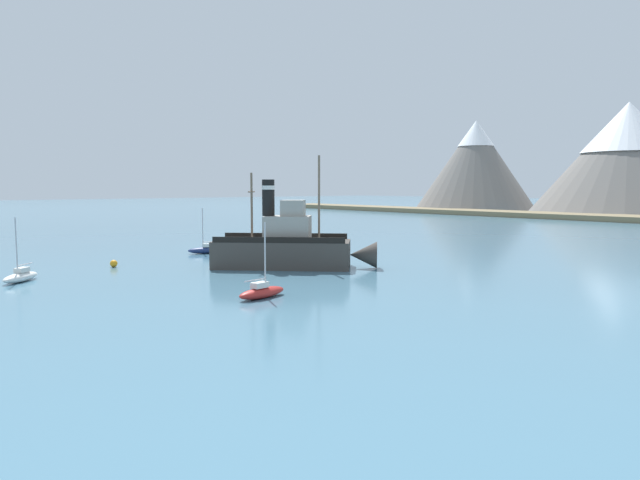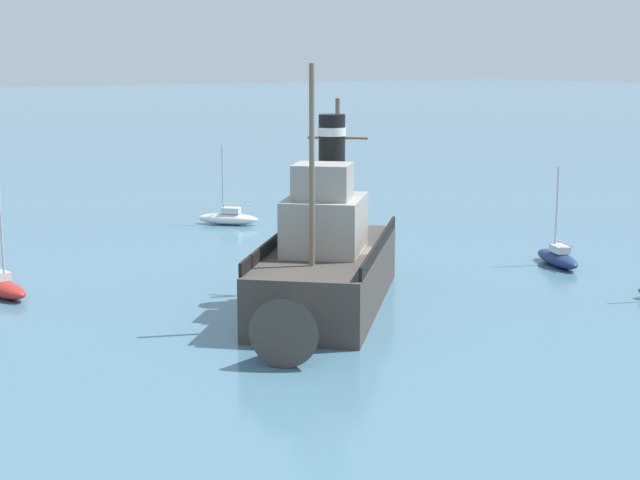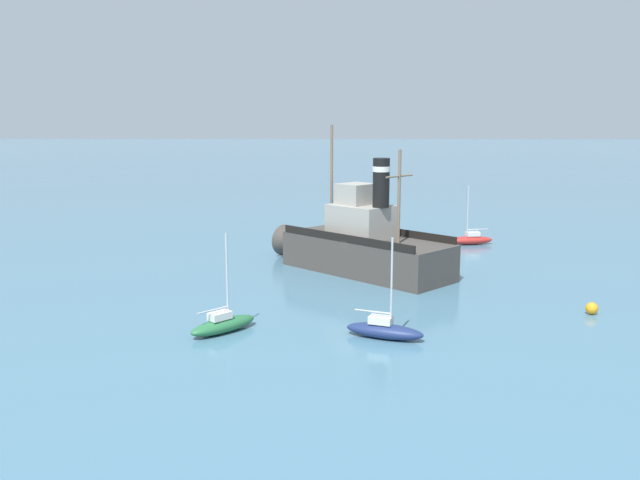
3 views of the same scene
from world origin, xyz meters
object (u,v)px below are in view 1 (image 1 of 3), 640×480
at_px(sailboat_navy, 206,250).
at_px(mooring_buoy, 114,264).
at_px(old_tugboat, 289,247).
at_px(sailboat_green, 270,245).
at_px(sailboat_white, 21,276).
at_px(sailboat_red, 262,292).

bearing_deg(sailboat_navy, mooring_buoy, -70.20).
height_order(old_tugboat, sailboat_navy, old_tugboat).
bearing_deg(old_tugboat, sailboat_navy, -177.96).
bearing_deg(sailboat_green, sailboat_white, -76.41).
bearing_deg(sailboat_white, sailboat_green, 103.59).
bearing_deg(mooring_buoy, sailboat_green, 99.68).
height_order(sailboat_navy, sailboat_red, same).
relative_size(sailboat_navy, sailboat_green, 1.00).
bearing_deg(sailboat_green, sailboat_red, -35.77).
height_order(sailboat_navy, sailboat_green, same).
distance_m(old_tugboat, sailboat_white, 21.37).
height_order(sailboat_white, sailboat_red, same).
height_order(sailboat_navy, mooring_buoy, sailboat_navy).
height_order(old_tugboat, sailboat_white, old_tugboat).
bearing_deg(sailboat_white, sailboat_navy, 110.81).
distance_m(sailboat_navy, sailboat_red, 26.12).
xyz_separation_m(sailboat_navy, mooring_buoy, (4.12, -11.43, -0.10)).
bearing_deg(mooring_buoy, old_tugboat, 49.53).
height_order(sailboat_navy, sailboat_white, same).
relative_size(old_tugboat, sailboat_red, 2.58).
xyz_separation_m(old_tugboat, sailboat_navy, (-14.31, -0.51, -1.40)).
relative_size(sailboat_navy, mooring_buoy, 7.54).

